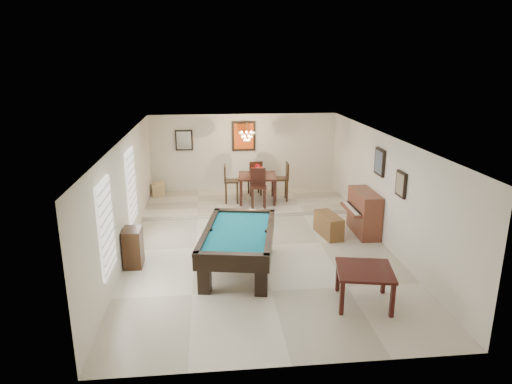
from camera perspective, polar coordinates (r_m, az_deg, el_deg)
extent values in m
cube|color=beige|center=(10.97, 0.32, -6.71)|extent=(6.00, 9.00, 0.02)
cube|color=silver|center=(14.88, -1.55, 4.74)|extent=(6.00, 0.04, 2.60)
cube|color=silver|center=(6.38, 4.81, -11.55)|extent=(6.00, 0.04, 2.60)
cube|color=silver|center=(10.64, -15.94, -0.59)|extent=(0.04, 9.00, 2.60)
cube|color=silver|center=(11.24, 15.72, 0.32)|extent=(0.04, 9.00, 2.60)
cube|color=white|center=(10.24, 0.35, 6.87)|extent=(6.00, 9.00, 0.04)
cube|color=beige|center=(13.98, -1.12, -1.26)|extent=(6.00, 2.50, 0.12)
cube|color=white|center=(8.56, -18.21, -4.19)|extent=(0.06, 1.00, 1.70)
cube|color=white|center=(11.18, -15.33, 0.79)|extent=(0.06, 1.00, 1.70)
cube|color=brown|center=(11.59, 9.06, -4.11)|extent=(0.56, 1.05, 0.56)
cube|color=black|center=(10.13, -15.09, -6.70)|extent=(0.37, 0.56, 0.83)
cube|color=tan|center=(14.72, -12.06, 0.35)|extent=(0.37, 0.46, 0.41)
cube|color=#D84C14|center=(14.73, -1.55, 7.00)|extent=(0.75, 0.06, 0.95)
cube|color=white|center=(14.73, -8.99, 6.41)|extent=(0.55, 0.06, 0.65)
cube|color=slate|center=(11.36, 15.22, 3.64)|extent=(0.06, 0.55, 0.65)
cube|color=gray|center=(10.24, 17.68, 0.94)|extent=(0.06, 0.45, 0.55)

